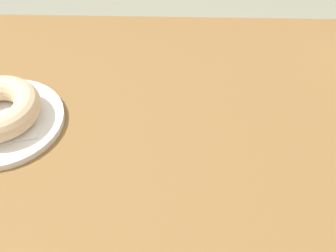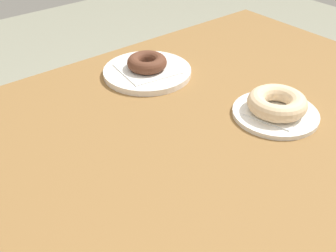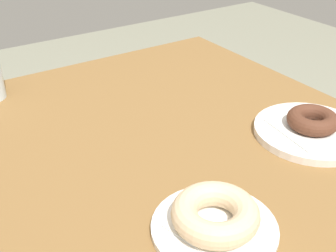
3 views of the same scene
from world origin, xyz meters
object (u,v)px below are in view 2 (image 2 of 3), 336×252
plate_sugar_ring (275,114)px  plate_chocolate_ring (147,72)px  donut_sugar_ring (277,103)px  donut_chocolate_ring (147,62)px

plate_sugar_ring → plate_chocolate_ring: (-0.11, 0.34, 0.00)m
donut_sugar_ring → donut_chocolate_ring: bearing=107.5°
plate_sugar_ring → donut_chocolate_ring: 0.35m
donut_sugar_ring → plate_chocolate_ring: bearing=107.5°
donut_sugar_ring → donut_chocolate_ring: (-0.11, 0.34, 0.00)m
donut_sugar_ring → donut_chocolate_ring: 0.35m
plate_chocolate_ring → donut_chocolate_ring: 0.03m
donut_chocolate_ring → plate_chocolate_ring: bearing=0.0°
plate_chocolate_ring → donut_chocolate_ring: (0.00, 0.00, 0.03)m
plate_sugar_ring → donut_chocolate_ring: bearing=107.5°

